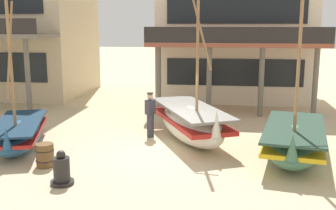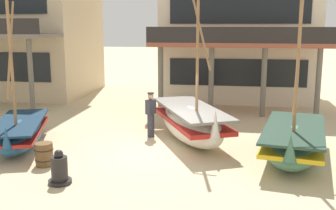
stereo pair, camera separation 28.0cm
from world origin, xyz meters
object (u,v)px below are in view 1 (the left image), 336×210
at_px(fishing_boat_near_left, 19,133).
at_px(harbor_building_main, 234,39).
at_px(wooden_barrel, 45,155).
at_px(fisherman_by_hull, 150,115).
at_px(fishing_boat_centre_large, 294,141).
at_px(capstan_winch, 62,171).
at_px(fishing_boat_far_right, 191,122).

xyz_separation_m(fishing_boat_near_left, harbor_building_main, (7.32, 11.54, 2.76)).
bearing_deg(wooden_barrel, fisherman_by_hull, 55.32).
distance_m(fishing_boat_near_left, wooden_barrel, 2.33).
bearing_deg(fishing_boat_centre_large, capstan_winch, -154.57).
bearing_deg(harbor_building_main, fishing_boat_near_left, -122.37).
height_order(fisherman_by_hull, wooden_barrel, fisherman_by_hull).
distance_m(fishing_boat_near_left, fishing_boat_far_right, 5.94).
xyz_separation_m(fishing_boat_centre_large, wooden_barrel, (-7.40, -1.79, -0.23)).
height_order(fishing_boat_centre_large, capstan_winch, fishing_boat_centre_large).
distance_m(capstan_winch, wooden_barrel, 1.61).
relative_size(fishing_boat_near_left, fishing_boat_far_right, 0.83).
xyz_separation_m(fisherman_by_hull, wooden_barrel, (-2.50, -3.62, -0.48)).
height_order(fisherman_by_hull, capstan_winch, fisherman_by_hull).
height_order(fishing_boat_near_left, wooden_barrel, fishing_boat_near_left).
distance_m(fishing_boat_far_right, wooden_barrel, 5.22).
height_order(fishing_boat_far_right, wooden_barrel, fishing_boat_far_right).
distance_m(fishing_boat_near_left, harbor_building_main, 13.94).
height_order(capstan_winch, wooden_barrel, capstan_winch).
relative_size(fishing_boat_far_right, fisherman_by_hull, 3.64).
relative_size(fishing_boat_far_right, harbor_building_main, 0.67).
xyz_separation_m(fishing_boat_near_left, capstan_winch, (2.69, -2.86, -0.16)).
xyz_separation_m(fishing_boat_near_left, fishing_boat_centre_large, (9.06, 0.17, 0.06)).
relative_size(fisherman_by_hull, wooden_barrel, 2.41).
distance_m(fishing_boat_centre_large, capstan_winch, 7.06).
height_order(fishing_boat_near_left, harbor_building_main, harbor_building_main).
distance_m(fishing_boat_centre_large, fishing_boat_far_right, 3.68).
height_order(capstan_winch, harbor_building_main, harbor_building_main).
bearing_deg(capstan_winch, wooden_barrel, 129.74).
distance_m(capstan_winch, harbor_building_main, 15.40).
relative_size(fishing_boat_near_left, fisherman_by_hull, 3.01).
height_order(fishing_boat_far_right, fisherman_by_hull, fishing_boat_far_right).
relative_size(capstan_winch, harbor_building_main, 0.10).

